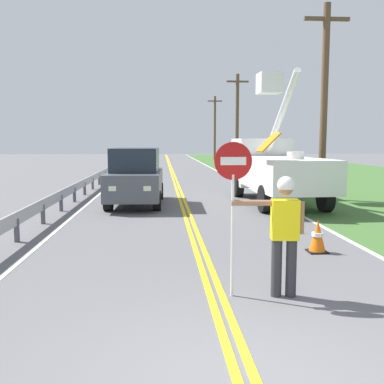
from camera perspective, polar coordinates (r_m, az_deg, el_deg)
grass_verge_right at (r=27.00m, az=23.40°, el=1.08°), size 16.00×110.00×0.01m
centerline_yellow_left at (r=23.99m, az=-2.24°, el=0.99°), size 0.11×110.00×0.01m
centerline_yellow_right at (r=24.00m, az=-1.81°, el=1.00°), size 0.11×110.00×0.01m
edge_line_right at (r=24.38m, az=6.46°, el=1.05°), size 0.12×110.00×0.01m
edge_line_left at (r=24.14m, az=-10.60°, el=0.92°), size 0.12×110.00×0.01m
flagger_worker at (r=6.70m, az=11.87°, el=-4.65°), size 1.08×0.28×1.83m
stop_sign_paddle at (r=6.51m, az=5.34°, el=1.03°), size 0.56×0.04×2.33m
utility_bucket_truck at (r=17.24m, az=10.60°, el=3.35°), size 2.67×6.88×5.03m
oncoming_suv_nearest at (r=16.32m, az=-7.30°, el=2.04°), size 2.02×4.65×2.10m
utility_pole_near at (r=18.51m, az=16.80°, el=11.50°), size 1.80×0.28×7.67m
utility_pole_mid at (r=36.68m, az=5.88°, el=9.26°), size 1.80×0.28×7.79m
utility_pole_far at (r=55.66m, az=2.98°, el=8.44°), size 1.80×0.28×7.95m
traffic_cone_lead at (r=9.68m, az=16.00°, el=-5.60°), size 0.40×0.40×0.70m
traffic_cone_mid at (r=11.60m, az=11.95°, el=-3.49°), size 0.40×0.40×0.70m
guardrail_left_shoulder at (r=18.72m, az=-14.39°, el=0.80°), size 0.10×32.00×0.71m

